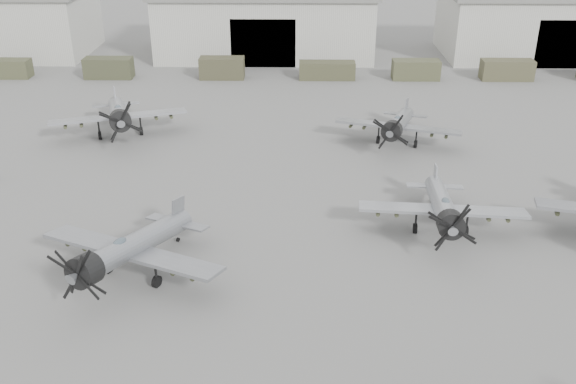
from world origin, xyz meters
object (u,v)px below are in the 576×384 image
(aircraft_mid_1, at_px, (127,249))
(aircraft_far_0, at_px, (118,114))
(aircraft_far_1, at_px, (398,124))
(aircraft_mid_2, at_px, (443,208))

(aircraft_mid_1, distance_m, aircraft_far_0, 24.23)
(aircraft_far_0, relative_size, aircraft_far_1, 1.11)
(aircraft_mid_1, xyz_separation_m, aircraft_mid_2, (19.52, 5.76, -0.12))
(aircraft_mid_1, height_order, aircraft_far_1, aircraft_mid_1)
(aircraft_far_1, bearing_deg, aircraft_mid_1, -113.50)
(aircraft_mid_2, height_order, aircraft_far_1, aircraft_far_1)
(aircraft_mid_2, xyz_separation_m, aircraft_far_0, (-25.97, 17.59, 0.23))
(aircraft_far_0, bearing_deg, aircraft_mid_1, -92.28)
(aircraft_far_0, xyz_separation_m, aircraft_far_1, (25.18, -1.66, -0.23))
(aircraft_mid_1, xyz_separation_m, aircraft_far_0, (-6.45, 23.35, 0.11))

